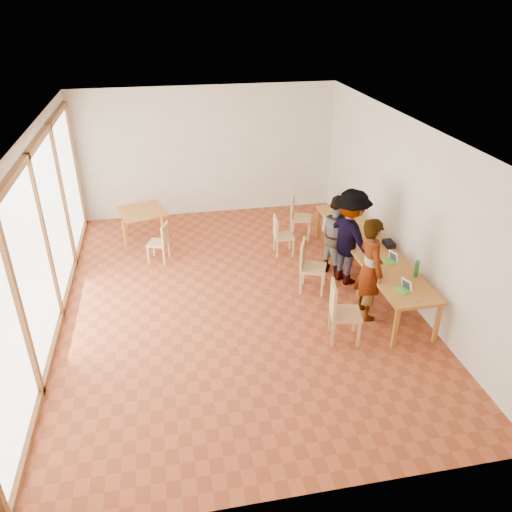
{
  "coord_description": "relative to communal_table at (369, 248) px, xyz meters",
  "views": [
    {
      "loc": [
        -1.05,
        -7.38,
        4.85
      ],
      "look_at": [
        0.27,
        -0.52,
        1.1
      ],
      "focal_mm": 35.0,
      "sensor_mm": 36.0,
      "label": 1
    }
  ],
  "objects": [
    {
      "name": "green_bottle",
      "position": [
        0.3,
        -1.18,
        0.19
      ],
      "size": [
        0.07,
        0.07,
        0.28
      ],
      "primitive_type": "cylinder",
      "color": "#1E6726",
      "rests_on": "communal_table"
    },
    {
      "name": "chair_spare",
      "position": [
        -3.71,
        1.53,
        -0.21
      ],
      "size": [
        0.48,
        0.48,
        0.43
      ],
      "rotation": [
        0.0,
        0.0,
        2.79
      ],
      "color": "tan",
      "rests_on": "ground"
    },
    {
      "name": "clear_glass",
      "position": [
        -0.11,
        0.79,
        0.09
      ],
      "size": [
        0.07,
        0.07,
        0.09
      ],
      "primitive_type": "cylinder",
      "color": "silver",
      "rests_on": "communal_table"
    },
    {
      "name": "laptop_near",
      "position": [
        -0.07,
        -1.54,
        0.1
      ],
      "size": [
        0.24,
        0.26,
        0.18
      ],
      "rotation": [
        0.0,
        0.0,
        0.32
      ],
      "color": "#55B631",
      "rests_on": "communal_table"
    },
    {
      "name": "wall_front",
      "position": [
        -2.5,
        -4.13,
        0.8
      ],
      "size": [
        6.0,
        0.1,
        3.0
      ],
      "primitive_type": "cube",
      "color": "silver",
      "rests_on": "ground"
    },
    {
      "name": "pink_phone",
      "position": [
        0.0,
        -1.82,
        0.05
      ],
      "size": [
        0.05,
        0.1,
        0.01
      ],
      "primitive_type": "cube",
      "color": "#CA4557",
      "rests_on": "communal_table"
    },
    {
      "name": "yellow_mug",
      "position": [
        0.1,
        1.09,
        0.09
      ],
      "size": [
        0.14,
        0.14,
        0.09
      ],
      "primitive_type": "imported",
      "rotation": [
        0.0,
        0.0,
        -0.32
      ],
      "color": "gold",
      "rests_on": "communal_table"
    },
    {
      "name": "window_wall",
      "position": [
        -5.46,
        -0.13,
        0.8
      ],
      "size": [
        0.1,
        8.0,
        3.0
      ],
      "primitive_type": "cube",
      "color": "white",
      "rests_on": "ground"
    },
    {
      "name": "chair_mid",
      "position": [
        -1.18,
        -0.07,
        -0.12
      ],
      "size": [
        0.58,
        0.58,
        0.51
      ],
      "rotation": [
        0.0,
        0.0,
        -0.4
      ],
      "color": "tan",
      "rests_on": "ground"
    },
    {
      "name": "person_near",
      "position": [
        -0.43,
        -1.03,
        0.18
      ],
      "size": [
        0.46,
        0.66,
        1.76
      ],
      "primitive_type": "imported",
      "rotation": [
        0.0,
        0.0,
        1.63
      ],
      "color": "gray",
      "rests_on": "ground"
    },
    {
      "name": "chair_empty",
      "position": [
        -0.79,
        2.13,
        -0.13
      ],
      "size": [
        0.57,
        0.57,
        0.5
      ],
      "rotation": [
        0.0,
        0.0,
        -0.37
      ],
      "color": "tan",
      "rests_on": "ground"
    },
    {
      "name": "ground",
      "position": [
        -2.5,
        -0.13,
        -0.7
      ],
      "size": [
        8.0,
        8.0,
        0.0
      ],
      "primitive_type": "plane",
      "color": "#A24927",
      "rests_on": "ground"
    },
    {
      "name": "communal_table",
      "position": [
        0.0,
        0.0,
        0.0
      ],
      "size": [
        0.8,
        4.0,
        0.75
      ],
      "color": "#A96D25",
      "rests_on": "ground"
    },
    {
      "name": "wall_right",
      "position": [
        0.5,
        -0.13,
        0.8
      ],
      "size": [
        0.1,
        8.0,
        3.0
      ],
      "primitive_type": "cube",
      "color": "silver",
      "rests_on": "ground"
    },
    {
      "name": "laptop_mid",
      "position": [
        0.12,
        -0.64,
        0.1
      ],
      "size": [
        0.24,
        0.25,
        0.18
      ],
      "rotation": [
        0.0,
        0.0,
        0.32
      ],
      "color": "#55B631",
      "rests_on": "communal_table"
    },
    {
      "name": "side_table",
      "position": [
        -4.07,
        2.47,
        -0.03
      ],
      "size": [
        0.9,
        0.9,
        0.75
      ],
      "rotation": [
        0.0,
        0.0,
        0.27
      ],
      "color": "#A96D25",
      "rests_on": "ground"
    },
    {
      "name": "black_pouch",
      "position": [
        0.33,
        -0.09,
        0.09
      ],
      "size": [
        0.16,
        0.26,
        0.09
      ],
      "primitive_type": "cube",
      "color": "black",
      "rests_on": "communal_table"
    },
    {
      "name": "condiment_cup",
      "position": [
        -0.25,
        0.18,
        0.08
      ],
      "size": [
        0.08,
        0.08,
        0.06
      ],
      "primitive_type": "cylinder",
      "color": "white",
      "rests_on": "communal_table"
    },
    {
      "name": "person_far",
      "position": [
        -0.36,
        0.09,
        0.2
      ],
      "size": [
        1.07,
        1.34,
        1.81
      ],
      "primitive_type": "imported",
      "rotation": [
        0.0,
        0.0,
        1.96
      ],
      "color": "gray",
      "rests_on": "ground"
    },
    {
      "name": "laptop_far",
      "position": [
        0.09,
        1.42,
        0.11
      ],
      "size": [
        0.31,
        0.32,
        0.22
      ],
      "rotation": [
        0.0,
        0.0,
        0.38
      ],
      "color": "#55B631",
      "rests_on": "communal_table"
    },
    {
      "name": "ceiling",
      "position": [
        -2.5,
        -0.13,
        2.32
      ],
      "size": [
        6.0,
        8.0,
        0.04
      ],
      "primitive_type": "cube",
      "color": "white",
      "rests_on": "wall_back"
    },
    {
      "name": "wall_back",
      "position": [
        -2.5,
        3.87,
        0.8
      ],
      "size": [
        6.0,
        0.1,
        3.0
      ],
      "primitive_type": "cube",
      "color": "silver",
      "rests_on": "ground"
    },
    {
      "name": "chair_near",
      "position": [
        -1.12,
        -1.57,
        -0.1
      ],
      "size": [
        0.54,
        0.54,
        0.52
      ],
      "rotation": [
        0.0,
        0.0,
        -0.21
      ],
      "color": "tan",
      "rests_on": "ground"
    },
    {
      "name": "chair_far",
      "position": [
        -1.35,
        1.38,
        -0.2
      ],
      "size": [
        0.4,
        0.4,
        0.44
      ],
      "rotation": [
        0.0,
        0.0,
        -0.04
      ],
      "color": "tan",
      "rests_on": "ground"
    },
    {
      "name": "person_mid",
      "position": [
        -0.47,
        0.48,
        0.08
      ],
      "size": [
        0.82,
        0.92,
        1.56
      ],
      "primitive_type": "imported",
      "rotation": [
        0.0,
        0.0,
        1.94
      ],
      "color": "gray",
      "rests_on": "ground"
    }
  ]
}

